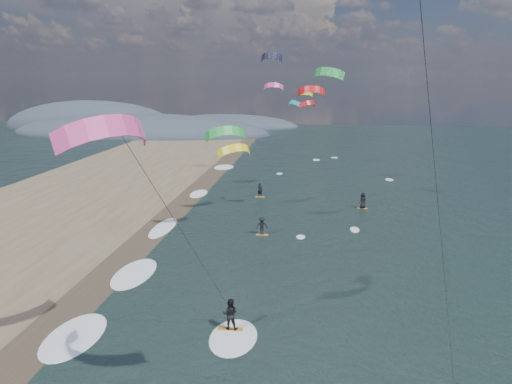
# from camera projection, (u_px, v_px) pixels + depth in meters

# --- Properties ---
(wet_sand_strip) EXTENTS (3.00, 240.00, 0.00)m
(wet_sand_strip) POSITION_uv_depth(u_px,v_px,m) (79.00, 303.00, 31.37)
(wet_sand_strip) COLOR #382D23
(wet_sand_strip) RESTS_ON ground
(coastal_hills) EXTENTS (80.00, 41.00, 15.00)m
(coastal_hills) POSITION_uv_depth(u_px,v_px,m) (132.00, 130.00, 129.75)
(coastal_hills) COLOR #3D4756
(coastal_hills) RESTS_ON ground
(kitesurfer_near_a) EXTENTS (8.17, 9.13, 19.03)m
(kitesurfer_near_a) POSITION_uv_depth(u_px,v_px,m) (424.00, 32.00, 12.35)
(kitesurfer_near_a) COLOR orange
(kitesurfer_near_a) RESTS_ON ground
(kitesurfer_near_b) EXTENTS (7.02, 9.40, 13.09)m
(kitesurfer_near_b) POSITION_uv_depth(u_px,v_px,m) (159.00, 200.00, 22.18)
(kitesurfer_near_b) COLOR orange
(kitesurfer_near_b) RESTS_ON ground
(far_kitesurfers) EXTENTS (12.64, 14.90, 1.74)m
(far_kitesurfers) POSITION_uv_depth(u_px,v_px,m) (299.00, 209.00, 50.19)
(far_kitesurfers) COLOR orange
(far_kitesurfers) RESTS_ON ground
(bg_kite_field) EXTENTS (11.61, 70.02, 10.81)m
(bg_kite_field) POSITION_uv_depth(u_px,v_px,m) (287.00, 98.00, 70.06)
(bg_kite_field) COLOR red
(bg_kite_field) RESTS_ON ground
(shoreline_surf) EXTENTS (2.40, 79.40, 0.11)m
(shoreline_surf) POSITION_uv_depth(u_px,v_px,m) (125.00, 274.00, 35.82)
(shoreline_surf) COLOR white
(shoreline_surf) RESTS_ON ground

